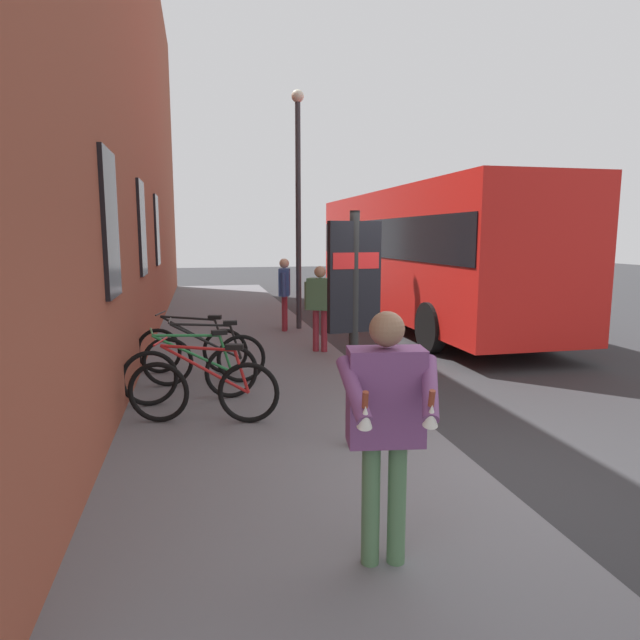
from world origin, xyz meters
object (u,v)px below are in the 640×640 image
(bicycle_end_of_row, at_px, (192,373))
(bicycle_leaning_wall, at_px, (206,358))
(street_lamp, at_px, (298,191))
(bicycle_nearest_sign, at_px, (193,349))
(tourist_with_hotdogs, at_px, (386,412))
(pedestrian_near_bus, at_px, (320,300))
(pedestrian_crossing_street, at_px, (284,287))
(city_bus, at_px, (422,250))
(transit_info_sign, at_px, (354,292))
(bicycle_mid_rack, at_px, (204,390))

(bicycle_end_of_row, xyz_separation_m, bicycle_leaning_wall, (0.84, -0.18, 0.00))
(bicycle_leaning_wall, relative_size, street_lamp, 0.33)
(bicycle_nearest_sign, xyz_separation_m, tourist_with_hotdogs, (-5.55, -1.28, 0.66))
(pedestrian_near_bus, bearing_deg, bicycle_end_of_row, 140.19)
(bicycle_end_of_row, height_order, pedestrian_crossing_street, pedestrian_crossing_street)
(bicycle_leaning_wall, bearing_deg, tourist_with_hotdogs, -167.32)
(bicycle_leaning_wall, distance_m, city_bus, 7.74)
(transit_info_sign, xyz_separation_m, tourist_with_hotdogs, (-2.07, 0.37, -0.55))
(bicycle_end_of_row, height_order, street_lamp, street_lamp)
(bicycle_leaning_wall, height_order, transit_info_sign, transit_info_sign)
(tourist_with_hotdogs, bearing_deg, transit_info_sign, -10.01)
(pedestrian_crossing_street, xyz_separation_m, street_lamp, (0.21, -0.37, 2.15))
(bicycle_nearest_sign, relative_size, tourist_with_hotdogs, 1.02)
(transit_info_sign, xyz_separation_m, street_lamp, (7.35, -0.74, 1.56))
(tourist_with_hotdogs, bearing_deg, bicycle_mid_rack, 19.75)
(bicycle_leaning_wall, relative_size, city_bus, 0.17)
(transit_info_sign, distance_m, street_lamp, 7.55)
(city_bus, xyz_separation_m, pedestrian_near_bus, (-3.33, 3.37, -0.82))
(bicycle_leaning_wall, xyz_separation_m, transit_info_sign, (-2.78, -1.46, 1.21))
(bicycle_mid_rack, height_order, tourist_with_hotdogs, tourist_with_hotdogs)
(pedestrian_crossing_street, relative_size, tourist_with_hotdogs, 0.97)
(bicycle_mid_rack, xyz_separation_m, pedestrian_crossing_street, (6.07, -1.86, 0.62))
(bicycle_mid_rack, bearing_deg, street_lamp, -19.53)
(pedestrian_near_bus, xyz_separation_m, street_lamp, (2.65, -0.07, 2.18))
(bicycle_mid_rack, distance_m, transit_info_sign, 2.20)
(bicycle_end_of_row, height_order, city_bus, city_bus)
(transit_info_sign, relative_size, pedestrian_near_bus, 1.50)
(pedestrian_near_bus, bearing_deg, pedestrian_crossing_street, 7.02)
(bicycle_nearest_sign, height_order, city_bus, city_bus)
(tourist_with_hotdogs, bearing_deg, bicycle_end_of_row, 17.58)
(street_lamp, bearing_deg, bicycle_nearest_sign, 148.37)
(bicycle_mid_rack, height_order, bicycle_leaning_wall, same)
(city_bus, height_order, pedestrian_crossing_street, city_bus)
(pedestrian_crossing_street, relative_size, street_lamp, 0.31)
(bicycle_leaning_wall, height_order, pedestrian_crossing_street, pedestrian_crossing_street)
(bicycle_leaning_wall, xyz_separation_m, bicycle_nearest_sign, (0.70, 0.19, 0.00))
(transit_info_sign, xyz_separation_m, city_bus, (8.04, -4.04, 0.20))
(bicycle_mid_rack, bearing_deg, bicycle_nearest_sign, 3.71)
(bicycle_end_of_row, distance_m, transit_info_sign, 2.81)
(bicycle_end_of_row, distance_m, city_bus, 8.45)
(pedestrian_near_bus, bearing_deg, street_lamp, -1.43)
(pedestrian_crossing_street, bearing_deg, bicycle_nearest_sign, 151.13)
(bicycle_end_of_row, xyz_separation_m, tourist_with_hotdogs, (-4.01, -1.27, 0.66))
(street_lamp, bearing_deg, transit_info_sign, 174.27)
(pedestrian_crossing_street, distance_m, tourist_with_hotdogs, 9.24)
(bicycle_nearest_sign, relative_size, street_lamp, 0.32)
(bicycle_leaning_wall, distance_m, pedestrian_crossing_street, 4.77)
(tourist_with_hotdogs, bearing_deg, bicycle_leaning_wall, 12.68)
(city_bus, xyz_separation_m, pedestrian_crossing_street, (-0.90, 3.67, -0.79))
(tourist_with_hotdogs, relative_size, street_lamp, 0.32)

